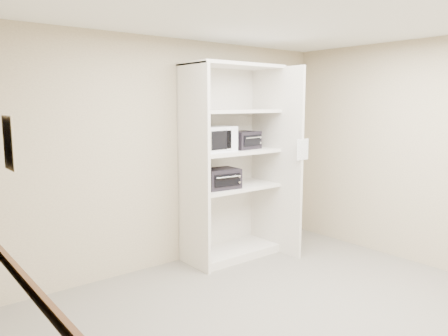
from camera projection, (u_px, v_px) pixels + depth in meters
floor at (300, 321)px, 3.94m from camera, size 4.50×4.00×0.01m
ceiling at (308, 9)px, 3.54m from camera, size 4.50×4.00×0.01m
wall_back at (177, 153)px, 5.28m from camera, size 4.50×0.02×2.70m
wall_left at (26, 215)px, 2.35m from camera, size 0.02×4.00×2.70m
wall_right at (431, 154)px, 5.13m from camera, size 0.02×4.00×2.70m
shelving_unit at (235, 169)px, 5.50m from camera, size 1.24×0.92×2.42m
microwave at (212, 139)px, 5.24m from camera, size 0.54×0.43×0.30m
toaster_oven_upper at (243, 140)px, 5.56m from camera, size 0.42×0.34×0.22m
toaster_oven_lower at (220, 178)px, 5.31m from camera, size 0.47×0.37×0.24m
paper_sign at (303, 149)px, 5.31m from camera, size 0.20×0.01×0.25m
chair_rail at (35, 293)px, 2.42m from camera, size 0.04×3.98×0.08m
wall_poster at (9, 143)px, 2.54m from camera, size 0.01×0.23×0.32m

